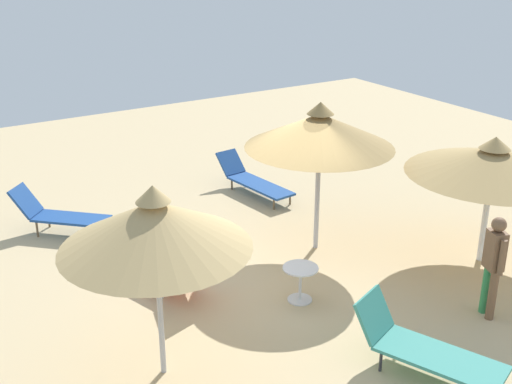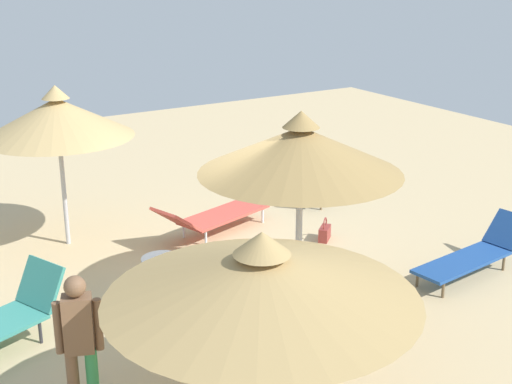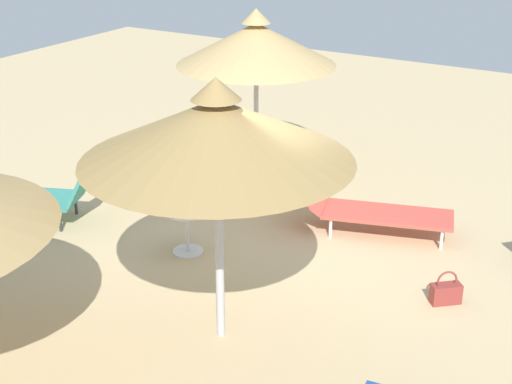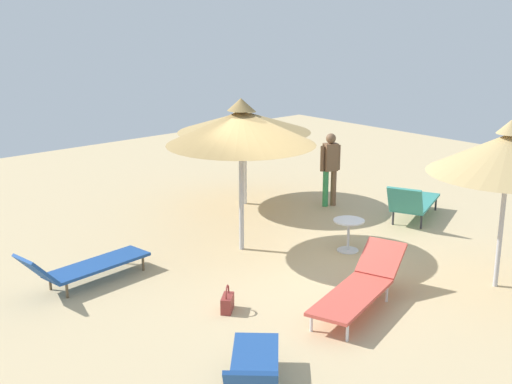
# 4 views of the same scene
# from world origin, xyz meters

# --- Properties ---
(ground) EXTENTS (24.00, 24.00, 0.10)m
(ground) POSITION_xyz_m (0.00, 0.00, -0.05)
(ground) COLOR tan
(parasol_umbrella_edge) EXTENTS (2.99, 2.99, 2.35)m
(parasol_umbrella_edge) POSITION_xyz_m (3.53, -1.67, 1.91)
(parasol_umbrella_edge) COLOR white
(parasol_umbrella_edge) RESTS_ON ground
(parasol_umbrella_near_right) EXTENTS (2.70, 2.70, 2.83)m
(parasol_umbrella_near_right) POSITION_xyz_m (1.29, 0.33, 2.31)
(parasol_umbrella_near_right) COLOR #B2B2B7
(parasol_umbrella_near_right) RESTS_ON ground
(parasol_umbrella_back) EXTENTS (2.46, 2.46, 2.73)m
(parasol_umbrella_back) POSITION_xyz_m (-2.75, -1.63, 2.20)
(parasol_umbrella_back) COLOR #B2B2B7
(parasol_umbrella_back) RESTS_ON ground
(lounge_chair_far_right) EXTENTS (0.82, 2.29, 0.77)m
(lounge_chair_far_right) POSITION_xyz_m (1.73, 3.33, 0.33)
(lounge_chair_far_right) COLOR #1E478C
(lounge_chair_far_right) RESTS_ON ground
(lounge_chair_center) EXTENTS (1.76, 1.72, 0.93)m
(lounge_chair_center) POSITION_xyz_m (-2.66, 3.53, 0.43)
(lounge_chair_center) COLOR #1E478C
(lounge_chair_center) RESTS_ON ground
(lounge_chair_far_left) EXTENTS (1.29, 2.41, 0.75)m
(lounge_chair_far_left) POSITION_xyz_m (-1.81, 0.65, 0.36)
(lounge_chair_far_left) COLOR #CC4C3F
(lounge_chair_far_left) RESTS_ON ground
(lounge_chair_front) EXTENTS (1.39, 2.11, 0.92)m
(lounge_chair_front) POSITION_xyz_m (0.20, -3.49, 0.41)
(lounge_chair_front) COLOR teal
(lounge_chair_front) RESTS_ON ground
(person_standing_near_left) EXTENTS (0.31, 0.46, 1.67)m
(person_standing_near_left) POSITION_xyz_m (2.12, -3.00, 0.96)
(person_standing_near_left) COLOR brown
(person_standing_near_left) RESTS_ON ground
(handbag) EXTENTS (0.35, 0.36, 0.41)m
(handbag) POSITION_xyz_m (-0.57, 2.20, 0.14)
(handbag) COLOR maroon
(handbag) RESTS_ON ground
(side_table_round) EXTENTS (0.58, 0.58, 0.60)m
(side_table_round) POSITION_xyz_m (-0.09, -1.09, 0.41)
(side_table_round) COLOR silver
(side_table_round) RESTS_ON ground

